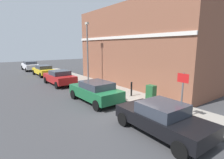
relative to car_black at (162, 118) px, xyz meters
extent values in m
plane|color=#38383A|center=(0.66, 2.80, -0.71)|extent=(80.00, 80.00, 0.00)
cube|color=gray|center=(2.65, 8.80, -0.63)|extent=(2.44, 30.00, 0.15)
cube|color=brown|center=(7.09, 7.70, 2.93)|extent=(6.44, 13.80, 7.26)
cube|color=silver|center=(3.82, 7.70, 3.73)|extent=(0.12, 13.80, 0.24)
cube|color=black|center=(0.00, 0.00, -0.10)|extent=(1.97, 4.19, 0.57)
cube|color=#2D333D|center=(0.00, 0.00, 0.41)|extent=(1.67, 1.79, 0.49)
cylinder|color=black|center=(-0.83, 1.55, -0.39)|extent=(0.24, 0.65, 0.64)
cylinder|color=black|center=(0.92, 1.49, -0.39)|extent=(0.24, 0.65, 0.64)
cylinder|color=black|center=(-0.92, -1.49, -0.39)|extent=(0.24, 0.65, 0.64)
cylinder|color=black|center=(0.83, -1.54, -0.39)|extent=(0.24, 0.65, 0.64)
cube|color=#195933|center=(-0.01, 5.45, -0.05)|extent=(1.91, 4.14, 0.67)
cube|color=#2D333D|center=(0.00, 5.24, 0.48)|extent=(1.64, 2.11, 0.44)
cylinder|color=black|center=(-0.90, 6.93, -0.39)|extent=(0.24, 0.65, 0.64)
cylinder|color=black|center=(0.81, 6.97, -0.39)|extent=(0.24, 0.65, 0.64)
cylinder|color=black|center=(-0.82, 3.93, -0.39)|extent=(0.24, 0.65, 0.64)
cylinder|color=black|center=(0.89, 3.98, -0.39)|extent=(0.24, 0.65, 0.64)
cube|color=maroon|center=(-0.01, 12.08, -0.05)|extent=(1.91, 4.19, 0.66)
cube|color=#2D333D|center=(-0.01, 11.93, 0.47)|extent=(1.64, 1.80, 0.44)
cylinder|color=black|center=(-0.90, 13.58, -0.39)|extent=(0.23, 0.64, 0.64)
cylinder|color=black|center=(0.82, 13.62, -0.39)|extent=(0.23, 0.64, 0.64)
cylinder|color=black|center=(-0.84, 10.54, -0.39)|extent=(0.23, 0.64, 0.64)
cylinder|color=black|center=(0.88, 10.57, -0.39)|extent=(0.23, 0.64, 0.64)
cube|color=gold|center=(0.28, 18.47, -0.10)|extent=(1.81, 4.25, 0.56)
cube|color=#2D333D|center=(0.28, 18.37, 0.38)|extent=(1.55, 2.02, 0.44)
cylinder|color=black|center=(-0.56, 20.00, -0.39)|extent=(0.24, 0.65, 0.64)
cylinder|color=black|center=(1.04, 20.04, -0.39)|extent=(0.24, 0.65, 0.64)
cylinder|color=black|center=(-0.49, 16.90, -0.39)|extent=(0.24, 0.65, 0.64)
cylinder|color=black|center=(1.12, 16.94, -0.39)|extent=(0.24, 0.65, 0.64)
cube|color=silver|center=(0.00, 24.74, -0.05)|extent=(1.79, 4.28, 0.68)
cube|color=#2D333D|center=(-0.01, 24.50, 0.49)|extent=(1.56, 2.13, 0.44)
cylinder|color=black|center=(-0.81, 26.33, -0.39)|extent=(0.23, 0.64, 0.64)
cylinder|color=black|center=(0.83, 26.31, -0.39)|extent=(0.23, 0.64, 0.64)
cylinder|color=black|center=(-0.84, 23.17, -0.39)|extent=(0.23, 0.64, 0.64)
cylinder|color=black|center=(0.80, 23.15, -0.39)|extent=(0.23, 0.64, 0.64)
cube|color=#1E4C28|center=(2.45, 2.73, 0.02)|extent=(0.40, 0.55, 1.15)
cube|color=#333333|center=(2.45, 2.73, -0.52)|extent=(0.46, 0.61, 0.08)
cylinder|color=black|center=(2.55, 4.63, -0.08)|extent=(0.12, 0.12, 0.95)
sphere|color=black|center=(2.55, 4.63, 0.41)|extent=(0.14, 0.14, 0.14)
cylinder|color=#59595B|center=(1.81, 0.23, 0.59)|extent=(0.08, 0.08, 2.30)
cube|color=white|center=(1.79, 0.23, 1.49)|extent=(0.03, 0.56, 0.40)
cube|color=red|center=(1.78, 0.23, 1.49)|extent=(0.01, 0.60, 0.44)
cylinder|color=#59595B|center=(2.33, 10.58, 2.19)|extent=(0.14, 0.14, 5.50)
cube|color=#A5A599|center=(2.33, 10.58, 5.06)|extent=(0.20, 0.44, 0.20)
camera|label=1|loc=(-5.88, -4.35, 3.01)|focal=28.06mm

